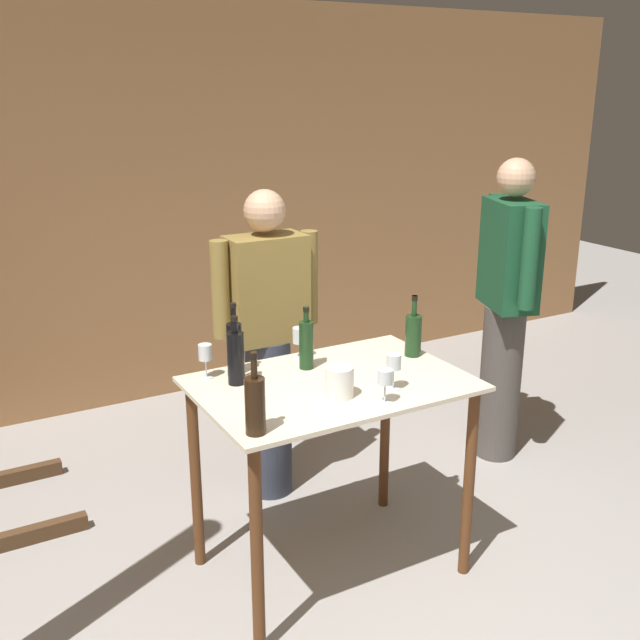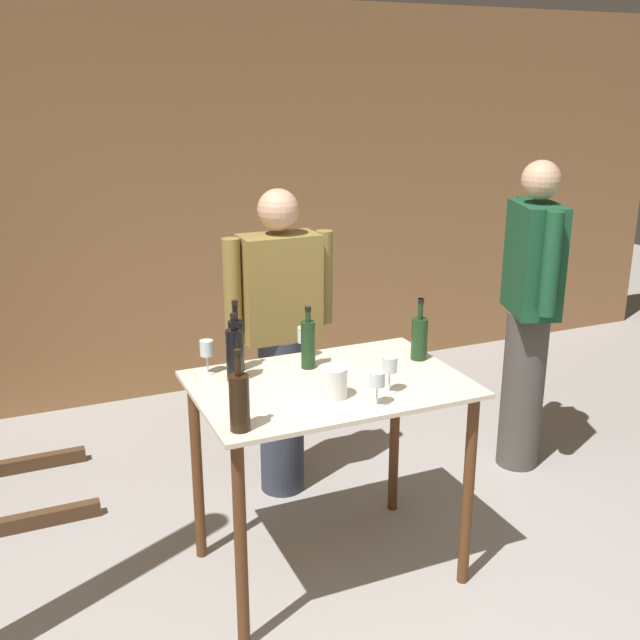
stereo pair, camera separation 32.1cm
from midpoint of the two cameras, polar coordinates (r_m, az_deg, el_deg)
back_wall at (r=5.23m, az=-9.07°, el=8.56°), size 8.40×0.05×2.70m
tasting_table at (r=3.28m, az=3.53°, el=-7.49°), size 1.15×0.78×0.93m
wine_bottle_far_left at (r=2.74m, az=-2.82°, el=-6.23°), size 0.08×0.08×0.32m
wine_bottle_left at (r=3.19m, az=-3.67°, el=-2.64°), size 0.07×0.07×0.30m
wine_bottle_center at (r=3.30m, az=-3.65°, el=-1.85°), size 0.07×0.07×0.32m
wine_bottle_right at (r=3.33m, az=1.85°, el=-1.81°), size 0.06×0.06×0.29m
wine_bottle_far_right at (r=3.49m, az=10.21°, el=-1.34°), size 0.08×0.08×0.29m
wine_glass_near_left at (r=3.28m, az=-5.88°, el=-2.31°), size 0.06×0.06×0.15m
wine_glass_near_center at (r=3.46m, az=1.48°, el=-1.25°), size 0.07×0.07×0.14m
wine_glass_near_right at (r=2.97m, az=7.49°, el=-4.67°), size 0.06×0.06×0.14m
wine_glass_far_side at (r=3.10m, az=8.31°, el=-3.55°), size 0.06×0.06×0.15m
ice_bucket at (r=3.04m, az=4.02°, el=-4.83°), size 0.12×0.12×0.13m
person_host at (r=3.91m, az=-0.70°, el=-1.47°), size 0.59×0.24×1.66m
person_visitor_with_scarf at (r=4.36m, az=17.73°, el=0.60°), size 0.34×0.56×1.77m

